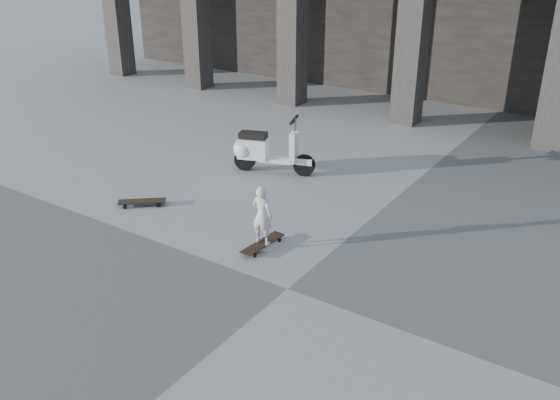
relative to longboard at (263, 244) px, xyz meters
The scene contains 5 objects.
ground 1.26m from the longboard, 38.75° to the right, with size 90.00×90.00×0.00m, color #535250.
longboard is the anchor object (origin of this frame).
skateboard_spare 2.77m from the longboard, behind, with size 0.80×0.72×0.10m.
child 0.51m from the longboard, behind, with size 0.36×0.23×0.98m, color beige.
scooter 3.36m from the longboard, 125.97° to the left, with size 1.68×0.86×1.22m.
Camera 1 is at (3.85, -5.98, 4.60)m, focal length 38.00 mm.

